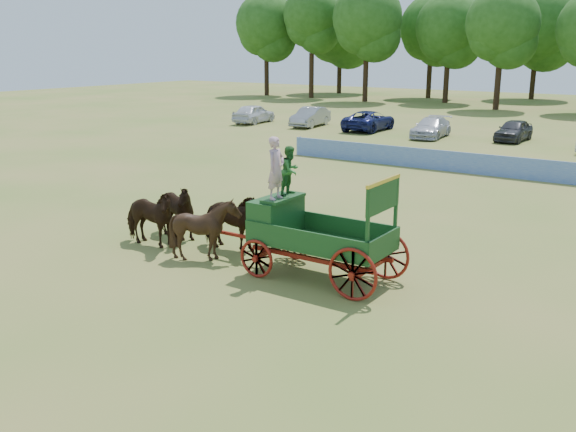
# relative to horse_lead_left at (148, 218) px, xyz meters

# --- Properties ---
(ground) EXTENTS (160.00, 160.00, 0.00)m
(ground) POSITION_rel_horse_lead_left_xyz_m (7.97, -0.23, -0.94)
(ground) COLOR olive
(ground) RESTS_ON ground
(horse_lead_left) EXTENTS (2.29, 1.15, 1.89)m
(horse_lead_left) POSITION_rel_horse_lead_left_xyz_m (0.00, 0.00, 0.00)
(horse_lead_left) COLOR #311B0D
(horse_lead_left) RESTS_ON ground
(horse_lead_right) EXTENTS (2.38, 1.40, 1.89)m
(horse_lead_right) POSITION_rel_horse_lead_left_xyz_m (0.00, 1.10, 0.00)
(horse_lead_right) COLOR #311B0D
(horse_lead_right) RESTS_ON ground
(horse_wheel_left) EXTENTS (1.98, 1.83, 1.89)m
(horse_wheel_left) POSITION_rel_horse_lead_left_xyz_m (2.40, 0.00, 0.00)
(horse_wheel_left) COLOR #311B0D
(horse_wheel_left) RESTS_ON ground
(horse_wheel_right) EXTENTS (2.33, 1.23, 1.89)m
(horse_wheel_right) POSITION_rel_horse_lead_left_xyz_m (2.40, 1.10, 0.00)
(horse_wheel_right) COLOR #311B0D
(horse_wheel_right) RESTS_ON ground
(farm_dray) EXTENTS (6.00, 2.00, 3.87)m
(farm_dray) POSITION_rel_horse_lead_left_xyz_m (5.37, 0.55, 0.66)
(farm_dray) COLOR maroon
(farm_dray) RESTS_ON ground
(sponsor_banner) EXTENTS (26.00, 0.08, 1.05)m
(sponsor_banner) POSITION_rel_horse_lead_left_xyz_m (6.97, 17.77, -0.42)
(sponsor_banner) COLOR #2050AF
(sponsor_banner) RESTS_ON ground
(parked_cars) EXTENTS (43.56, 7.19, 1.62)m
(parked_cars) POSITION_rel_horse_lead_left_xyz_m (3.30, 29.73, -0.19)
(parked_cars) COLOR silver
(parked_cars) RESTS_ON ground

